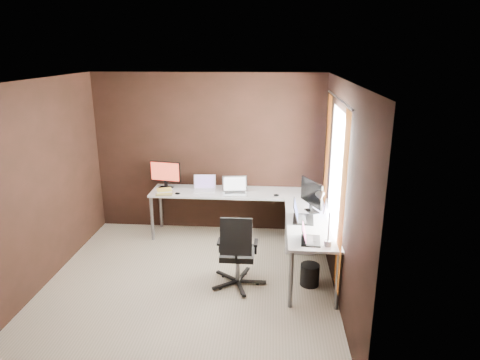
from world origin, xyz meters
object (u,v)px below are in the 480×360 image
at_px(laptop_silver, 235,190).
at_px(desk_lamp, 323,212).
at_px(monitor_right, 312,194).
at_px(wastebasket, 310,275).
at_px(drawer_pedestal, 300,229).
at_px(laptop_white, 205,187).
at_px(monitor_left, 165,173).
at_px(laptop_black_big, 301,216).
at_px(laptop_black_small, 308,237).
at_px(book_stack, 164,192).
at_px(office_chair, 237,265).

relative_size(laptop_silver, desk_lamp, 0.68).
height_order(monitor_right, wastebasket, monitor_right).
distance_m(laptop_silver, desk_lamp, 2.03).
height_order(laptop_silver, desk_lamp, desk_lamp).
bearing_deg(drawer_pedestal, laptop_silver, 164.41).
xyz_separation_m(laptop_white, wastebasket, (1.53, -1.44, -0.64)).
height_order(monitor_left, laptop_black_big, monitor_left).
xyz_separation_m(laptop_black_big, laptop_black_small, (0.05, -0.64, -0.01)).
relative_size(book_stack, desk_lamp, 0.45).
xyz_separation_m(office_chair, wastebasket, (0.90, 0.08, -0.14)).
xyz_separation_m(desk_lamp, office_chair, (-0.97, 0.25, -0.83)).
height_order(drawer_pedestal, laptop_black_small, laptop_black_small).
bearing_deg(wastebasket, book_stack, 150.31).
height_order(drawer_pedestal, monitor_left, monitor_left).
xyz_separation_m(drawer_pedestal, wastebasket, (0.07, -1.05, -0.16)).
relative_size(drawer_pedestal, monitor_right, 1.21).
relative_size(monitor_right, laptop_white, 1.38).
height_order(book_stack, office_chair, office_chair).
bearing_deg(office_chair, monitor_left, 129.15).
height_order(desk_lamp, wastebasket, desk_lamp).
height_order(monitor_left, monitor_right, monitor_right).
height_order(laptop_black_small, desk_lamp, desk_lamp).
height_order(drawer_pedestal, laptop_white, laptop_white).
relative_size(monitor_right, laptop_black_small, 1.54).
bearing_deg(office_chair, laptop_black_big, 29.50).
bearing_deg(laptop_black_small, monitor_right, -2.79).
relative_size(monitor_right, book_stack, 1.80).
xyz_separation_m(monitor_left, desk_lamp, (2.23, -1.83, 0.14)).
relative_size(monitor_right, office_chair, 0.52).
relative_size(laptop_white, office_chair, 0.38).
xyz_separation_m(laptop_white, office_chair, (0.64, -1.53, -0.50)).
bearing_deg(office_chair, book_stack, 133.88).
relative_size(drawer_pedestal, laptop_silver, 1.45).
bearing_deg(monitor_left, wastebasket, -24.82).
relative_size(monitor_left, laptop_silver, 1.19).
height_order(laptop_silver, office_chair, laptop_silver).
height_order(monitor_left, laptop_white, monitor_left).
relative_size(laptop_silver, office_chair, 0.43).
height_order(drawer_pedestal, desk_lamp, desk_lamp).
xyz_separation_m(monitor_left, wastebasket, (2.16, -1.50, -0.83)).
distance_m(laptop_white, laptop_black_big, 1.79).
bearing_deg(monitor_right, desk_lamp, 157.54).
bearing_deg(laptop_black_small, book_stack, 57.46).
bearing_deg(laptop_black_small, laptop_white, 43.83).
distance_m(laptop_black_small, office_chair, 0.99).
relative_size(desk_lamp, office_chair, 0.63).
height_order(office_chair, wastebasket, office_chair).
relative_size(laptop_black_big, office_chair, 0.41).
xyz_separation_m(laptop_silver, book_stack, (-1.06, -0.12, -0.02)).
bearing_deg(laptop_black_small, laptop_silver, 34.93).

